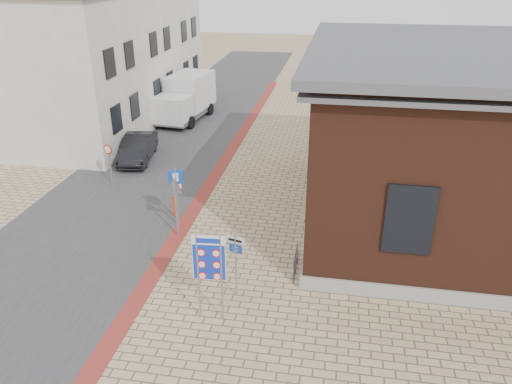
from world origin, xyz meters
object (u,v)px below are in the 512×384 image
Objects in this scene: sedan at (138,148)px; parking_sign at (176,188)px; box_truck at (186,98)px; bollard at (174,207)px; border_sign at (209,260)px; essen_sign at (236,255)px.

parking_sign is (4.34, -6.61, 1.05)m from sedan.
box_truck is 13.78m from bollard.
bollard is (3.90, -5.85, -0.18)m from sedan.
border_sign reaches higher than bollard.
parking_sign is 2.64× the size of bollard.
bollard is (-3.10, 5.87, -1.52)m from border_sign.
parking_sign is at bearing 143.20° from essen_sign.
border_sign is 1.11× the size of parking_sign.
border_sign reaches higher than parking_sign.
essen_sign reaches higher than sedan.
essen_sign is 0.90× the size of parking_sign.
sedan is at bearing 139.87° from essen_sign.
box_truck is at bearing 84.20° from parking_sign.
sedan is at bearing -85.90° from box_truck.
border_sign is at bearing -84.10° from parking_sign.
box_truck is 20.28m from border_sign.
essen_sign is at bearing 62.52° from border_sign.
parking_sign is (-2.66, 5.10, -0.29)m from border_sign.
border_sign is 2.93× the size of bollard.
border_sign is 1.23× the size of essen_sign.
border_sign is at bearing -68.91° from sedan.
sedan is at bearing 123.69° from bollard.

